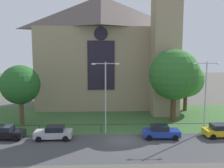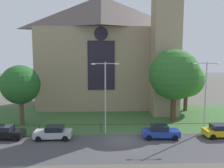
% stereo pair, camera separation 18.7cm
% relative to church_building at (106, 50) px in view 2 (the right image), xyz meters
% --- Properties ---
extents(ground, '(160.00, 160.00, 0.00)m').
position_rel_church_building_xyz_m(ground, '(1.82, -8.99, -10.27)').
color(ground, '#56544C').
extents(road_asphalt, '(120.00, 8.00, 0.01)m').
position_rel_church_building_xyz_m(road_asphalt, '(1.82, -20.99, -10.27)').
color(road_asphalt, '#424244').
rests_on(road_asphalt, ground).
extents(grass_verge, '(120.00, 20.00, 0.01)m').
position_rel_church_building_xyz_m(grass_verge, '(1.82, -10.99, -10.27)').
color(grass_verge, '#3D6633').
rests_on(grass_verge, ground).
extents(church_building, '(23.20, 16.20, 26.00)m').
position_rel_church_building_xyz_m(church_building, '(0.00, 0.00, 0.00)').
color(church_building, tan).
rests_on(church_building, ground).
extents(iron_railing, '(29.85, 0.07, 1.13)m').
position_rel_church_building_xyz_m(iron_railing, '(-0.77, -16.49, -9.30)').
color(iron_railing, black).
rests_on(iron_railing, ground).
extents(tree_right_near, '(7.14, 7.14, 10.30)m').
position_rel_church_building_xyz_m(tree_right_near, '(9.55, -11.45, -3.57)').
color(tree_right_near, '#4C3823').
rests_on(tree_right_near, ground).
extents(tree_left_near, '(5.31, 5.31, 8.15)m').
position_rel_church_building_xyz_m(tree_left_near, '(-11.67, -12.20, -4.80)').
color(tree_left_near, brown).
rests_on(tree_left_near, ground).
extents(tree_right_far, '(6.03, 6.03, 8.36)m').
position_rel_church_building_xyz_m(tree_right_far, '(13.48, -5.02, -4.95)').
color(tree_right_far, brown).
rests_on(tree_right_far, ground).
extents(streetlamp_near, '(3.37, 0.26, 8.73)m').
position_rel_church_building_xyz_m(streetlamp_near, '(-0.21, -16.59, -4.77)').
color(streetlamp_near, '#B2B2B7').
rests_on(streetlamp_near, ground).
extents(streetlamp_far, '(3.37, 0.26, 8.75)m').
position_rel_church_building_xyz_m(streetlamp_far, '(11.95, -16.59, -4.75)').
color(streetlamp_far, '#B2B2B7').
rests_on(streetlamp_far, ground).
extents(parked_car_black, '(4.28, 2.19, 1.51)m').
position_rel_church_building_xyz_m(parked_car_black, '(-11.77, -17.96, -9.53)').
color(parked_car_black, black).
rests_on(parked_car_black, ground).
extents(parked_car_silver, '(4.22, 2.06, 1.51)m').
position_rel_church_building_xyz_m(parked_car_silver, '(-6.16, -18.28, -9.53)').
color(parked_car_silver, '#B7B7BC').
rests_on(parked_car_silver, ground).
extents(parked_car_blue, '(4.28, 2.18, 1.51)m').
position_rel_church_building_xyz_m(parked_car_blue, '(6.11, -18.40, -9.53)').
color(parked_car_blue, '#1E3899').
rests_on(parked_car_blue, ground).
extents(parked_car_yellow, '(4.26, 2.14, 1.51)m').
position_rel_church_building_xyz_m(parked_car_yellow, '(13.33, -18.28, -9.53)').
color(parked_car_yellow, gold).
rests_on(parked_car_yellow, ground).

